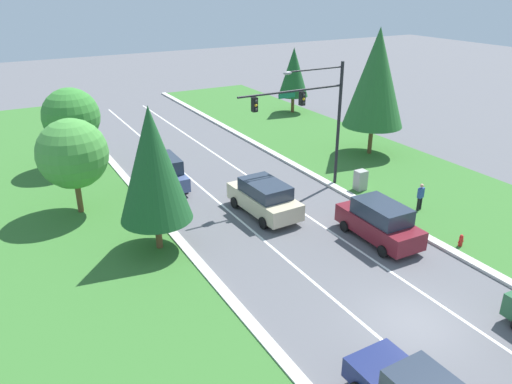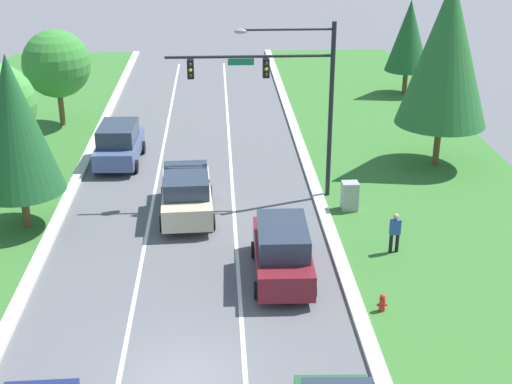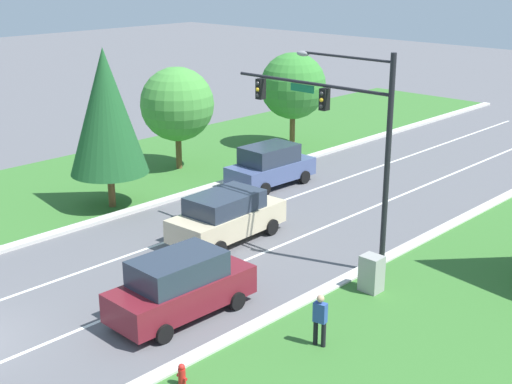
# 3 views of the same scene
# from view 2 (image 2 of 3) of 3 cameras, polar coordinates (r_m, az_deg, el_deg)

# --- Properties ---
(ground_plane) EXTENTS (160.00, 160.00, 0.00)m
(ground_plane) POSITION_cam_2_polar(r_m,az_deg,el_deg) (20.92, -5.94, -14.99)
(ground_plane) COLOR #5B5B60
(curb_strip_right) EXTENTS (0.50, 90.00, 0.15)m
(curb_strip_right) POSITION_cam_2_polar(r_m,az_deg,el_deg) (21.32, 9.89, -14.17)
(curb_strip_right) COLOR beige
(curb_strip_right) RESTS_ON ground_plane
(lane_stripe_inner_right) EXTENTS (0.14, 81.00, 0.01)m
(lane_stripe_inner_right) POSITION_cam_2_polar(r_m,az_deg,el_deg) (20.90, -0.83, -14.89)
(lane_stripe_inner_right) COLOR white
(lane_stripe_inner_right) RESTS_ON ground_plane
(traffic_signal_mast) EXTENTS (7.16, 0.41, 7.86)m
(traffic_signal_mast) POSITION_cam_2_polar(r_m,az_deg,el_deg) (30.66, 2.32, 8.56)
(traffic_signal_mast) COLOR black
(traffic_signal_mast) RESTS_ON ground_plane
(burgundy_suv) EXTENTS (2.19, 4.85, 2.06)m
(burgundy_suv) POSITION_cam_2_polar(r_m,az_deg,el_deg) (25.42, 2.12, -4.71)
(burgundy_suv) COLOR maroon
(burgundy_suv) RESTS_ON ground_plane
(champagne_suv) EXTENTS (2.41, 5.10, 1.97)m
(champagne_suv) POSITION_cam_2_polar(r_m,az_deg,el_deg) (30.33, -5.58, -0.08)
(champagne_suv) COLOR beige
(champagne_suv) RESTS_ON ground_plane
(slate_blue_suv) EXTENTS (2.29, 4.66, 2.07)m
(slate_blue_suv) POSITION_cam_2_polar(r_m,az_deg,el_deg) (36.75, -10.90, 3.82)
(slate_blue_suv) COLOR #475684
(slate_blue_suv) RESTS_ON ground_plane
(utility_cabinet) EXTENTS (0.70, 0.60, 1.34)m
(utility_cabinet) POSITION_cam_2_polar(r_m,az_deg,el_deg) (30.95, 7.50, -0.38)
(utility_cabinet) COLOR #9E9E99
(utility_cabinet) RESTS_ON ground_plane
(pedestrian) EXTENTS (0.41, 0.29, 1.69)m
(pedestrian) POSITION_cam_2_polar(r_m,az_deg,el_deg) (27.48, 11.05, -3.14)
(pedestrian) COLOR black
(pedestrian) RESTS_ON ground_plane
(fire_hydrant) EXTENTS (0.34, 0.20, 0.70)m
(fire_hydrant) POSITION_cam_2_polar(r_m,az_deg,el_deg) (23.99, 10.06, -8.80)
(fire_hydrant) COLOR red
(fire_hydrant) RESTS_ON ground_plane
(conifer_near_right_tree) EXTENTS (2.91, 2.91, 6.36)m
(conifer_near_right_tree) POSITION_cam_2_polar(r_m,az_deg,el_deg) (49.20, 12.12, 12.13)
(conifer_near_right_tree) COLOR brown
(conifer_near_right_tree) RESTS_ON ground_plane
(oak_near_left_tree) EXTENTS (3.88, 3.88, 5.67)m
(oak_near_left_tree) POSITION_cam_2_polar(r_m,az_deg,el_deg) (42.88, -15.67, 9.84)
(oak_near_left_tree) COLOR brown
(oak_near_left_tree) RESTS_ON ground_plane
(conifer_far_right_tree) EXTENTS (4.43, 4.43, 9.34)m
(conifer_far_right_tree) POSITION_cam_2_polar(r_m,az_deg,el_deg) (35.60, 15.01, 10.77)
(conifer_far_right_tree) COLOR brown
(conifer_far_right_tree) RESTS_ON ground_plane
(conifer_mid_left_tree) EXTENTS (3.47, 3.47, 7.24)m
(conifer_mid_left_tree) POSITION_cam_2_polar(r_m,az_deg,el_deg) (29.35, -18.79, 5.13)
(conifer_mid_left_tree) COLOR brown
(conifer_mid_left_tree) RESTS_ON ground_plane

